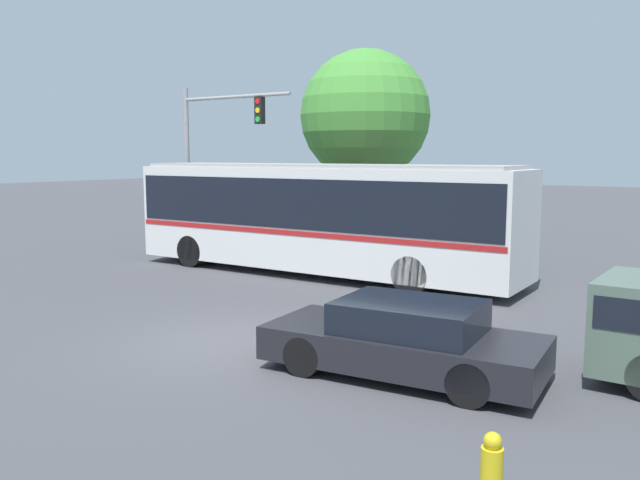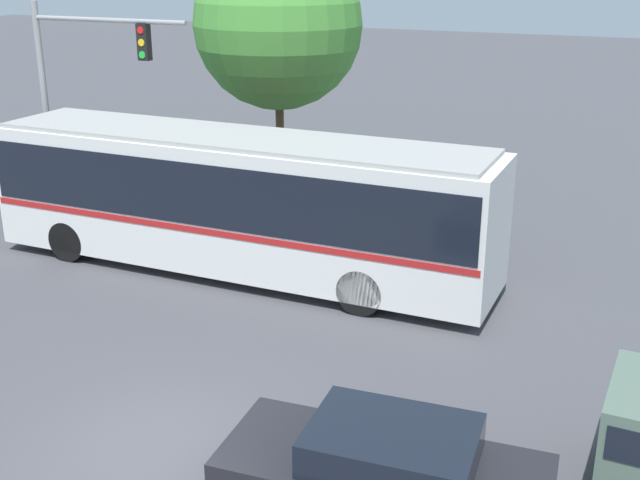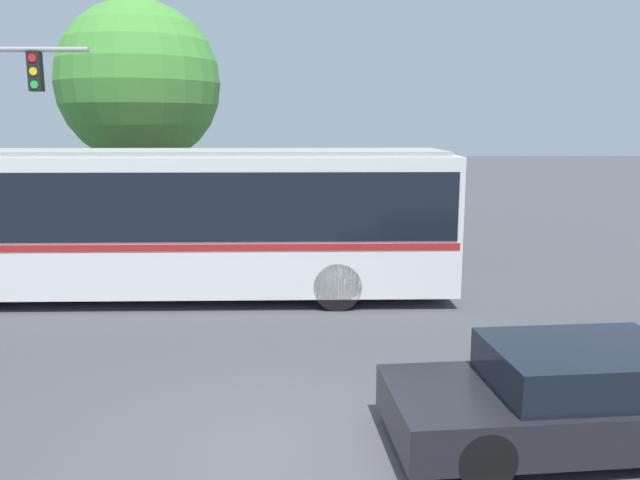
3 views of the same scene
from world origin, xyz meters
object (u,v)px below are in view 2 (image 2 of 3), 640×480
object	(u,v)px
city_bus	(237,195)
traffic_light_pole	(76,82)
sedan_foreground	(386,469)
street_tree_left	(278,24)

from	to	relation	value
city_bus	traffic_light_pole	world-z (taller)	traffic_light_pole
city_bus	sedan_foreground	bearing A→B (deg)	132.08
traffic_light_pole	street_tree_left	distance (m)	6.44
city_bus	street_tree_left	distance (m)	8.04
city_bus	street_tree_left	bearing A→B (deg)	-71.00
city_bus	street_tree_left	size ratio (longest dim) A/B	1.59
city_bus	sedan_foreground	xyz separation A→B (m)	(6.07, -6.75, -1.27)
street_tree_left	sedan_foreground	bearing A→B (deg)	-58.35
sedan_foreground	traffic_light_pole	size ratio (longest dim) A/B	0.76
street_tree_left	city_bus	bearing A→B (deg)	-71.11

